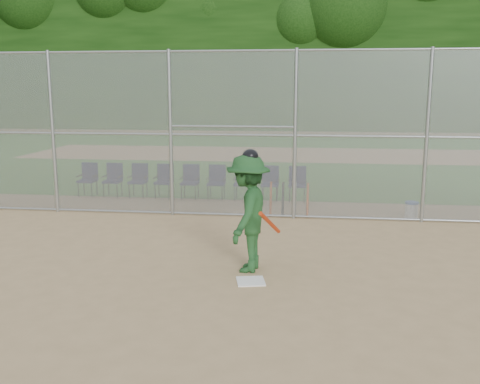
# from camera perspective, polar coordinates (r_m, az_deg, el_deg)

# --- Properties ---
(ground) EXTENTS (100.00, 100.00, 0.00)m
(ground) POSITION_cam_1_polar(r_m,az_deg,el_deg) (8.34, -2.13, -10.70)
(ground) COLOR tan
(ground) RESTS_ON ground
(grass_strip) EXTENTS (100.00, 100.00, 0.00)m
(grass_strip) POSITION_cam_1_polar(r_m,az_deg,el_deg) (25.86, 4.19, 4.05)
(grass_strip) COLOR #2B681F
(grass_strip) RESTS_ON ground
(dirt_patch_far) EXTENTS (24.00, 24.00, 0.00)m
(dirt_patch_far) POSITION_cam_1_polar(r_m,az_deg,el_deg) (25.86, 4.19, 4.06)
(dirt_patch_far) COLOR tan
(dirt_patch_far) RESTS_ON ground
(backstop_fence) EXTENTS (16.09, 0.09, 4.00)m
(backstop_fence) POSITION_cam_1_polar(r_m,az_deg,el_deg) (12.75, 1.37, 6.39)
(backstop_fence) COLOR gray
(backstop_fence) RESTS_ON ground
(treeline) EXTENTS (81.00, 60.00, 11.00)m
(treeline) POSITION_cam_1_polar(r_m,az_deg,el_deg) (27.79, 4.56, 15.87)
(treeline) COLOR black
(treeline) RESTS_ON ground
(home_plate) EXTENTS (0.53, 0.53, 0.02)m
(home_plate) POSITION_cam_1_polar(r_m,az_deg,el_deg) (8.78, 1.15, -9.50)
(home_plate) COLOR white
(home_plate) RESTS_ON ground
(batter_at_plate) EXTENTS (1.03, 1.46, 2.10)m
(batter_at_plate) POSITION_cam_1_polar(r_m,az_deg,el_deg) (9.05, 0.86, -2.20)
(batter_at_plate) COLOR #1E4B22
(batter_at_plate) RESTS_ON ground
(water_cooler) EXTENTS (0.32, 0.32, 0.41)m
(water_cooler) POSITION_cam_1_polar(r_m,az_deg,el_deg) (13.56, 17.81, -1.83)
(water_cooler) COLOR white
(water_cooler) RESTS_ON ground
(spare_bats) EXTENTS (0.96, 0.33, 0.84)m
(spare_bats) POSITION_cam_1_polar(r_m,az_deg,el_deg) (13.13, 5.25, -0.81)
(spare_bats) COLOR #D84C14
(spare_bats) RESTS_ON ground
(chair_0) EXTENTS (0.54, 0.52, 0.96)m
(chair_0) POSITION_cam_1_polar(r_m,az_deg,el_deg) (16.17, -15.98, 1.25)
(chair_0) COLOR #10143C
(chair_0) RESTS_ON ground
(chair_1) EXTENTS (0.54, 0.52, 0.96)m
(chair_1) POSITION_cam_1_polar(r_m,az_deg,el_deg) (15.89, -13.45, 1.21)
(chair_1) COLOR #10143C
(chair_1) RESTS_ON ground
(chair_2) EXTENTS (0.54, 0.52, 0.96)m
(chair_2) POSITION_cam_1_polar(r_m,az_deg,el_deg) (15.64, -10.84, 1.17)
(chair_2) COLOR #10143C
(chair_2) RESTS_ON ground
(chair_3) EXTENTS (0.54, 0.52, 0.96)m
(chair_3) POSITION_cam_1_polar(r_m,az_deg,el_deg) (15.43, -8.15, 1.12)
(chair_3) COLOR #10143C
(chair_3) RESTS_ON ground
(chair_4) EXTENTS (0.54, 0.52, 0.96)m
(chair_4) POSITION_cam_1_polar(r_m,az_deg,el_deg) (15.25, -5.38, 1.06)
(chair_4) COLOR #10143C
(chair_4) RESTS_ON ground
(chair_5) EXTENTS (0.54, 0.52, 0.96)m
(chair_5) POSITION_cam_1_polar(r_m,az_deg,el_deg) (15.10, -2.56, 1.01)
(chair_5) COLOR #10143C
(chair_5) RESTS_ON ground
(chair_6) EXTENTS (0.54, 0.52, 0.96)m
(chair_6) POSITION_cam_1_polar(r_m,az_deg,el_deg) (15.00, 0.30, 0.95)
(chair_6) COLOR #10143C
(chair_6) RESTS_ON ground
(chair_7) EXTENTS (0.54, 0.52, 0.96)m
(chair_7) POSITION_cam_1_polar(r_m,az_deg,el_deg) (14.93, 3.21, 0.89)
(chair_7) COLOR #10143C
(chair_7) RESTS_ON ground
(chair_8) EXTENTS (0.54, 0.52, 0.96)m
(chair_8) POSITION_cam_1_polar(r_m,az_deg,el_deg) (14.90, 6.13, 0.82)
(chair_8) COLOR #10143C
(chair_8) RESTS_ON ground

